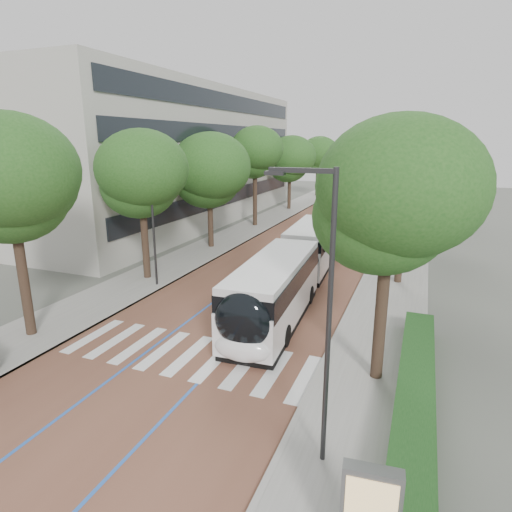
% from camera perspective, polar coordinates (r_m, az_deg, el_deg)
% --- Properties ---
extents(ground, '(160.00, 160.00, 0.00)m').
position_cam_1_polar(ground, '(17.95, -11.17, -14.17)').
color(ground, '#51544C').
rests_on(ground, ground).
extents(road, '(11.00, 140.00, 0.02)m').
position_cam_1_polar(road, '(54.45, 12.00, 5.66)').
color(road, brown).
rests_on(road, ground).
extents(sidewalk_left, '(4.00, 140.00, 0.12)m').
position_cam_1_polar(sidewalk_left, '(56.13, 4.41, 6.28)').
color(sidewalk_left, gray).
rests_on(sidewalk_left, ground).
extents(sidewalk_right, '(4.00, 140.00, 0.12)m').
position_cam_1_polar(sidewalk_right, '(53.74, 19.93, 5.02)').
color(sidewalk_right, gray).
rests_on(sidewalk_right, ground).
extents(kerb_left, '(0.20, 140.00, 0.14)m').
position_cam_1_polar(kerb_left, '(55.61, 6.29, 6.15)').
color(kerb_left, gray).
rests_on(kerb_left, ground).
extents(kerb_right, '(0.20, 140.00, 0.14)m').
position_cam_1_polar(kerb_right, '(53.82, 17.91, 5.20)').
color(kerb_right, gray).
rests_on(kerb_right, ground).
extents(zebra_crossing, '(10.55, 3.60, 0.01)m').
position_cam_1_polar(zebra_crossing, '(18.58, -8.96, -12.89)').
color(zebra_crossing, silver).
rests_on(zebra_crossing, ground).
extents(lane_line_left, '(0.12, 126.00, 0.01)m').
position_cam_1_polar(lane_line_left, '(54.72, 10.35, 5.81)').
color(lane_line_left, '#2456B4').
rests_on(lane_line_left, road).
extents(lane_line_right, '(0.12, 126.00, 0.01)m').
position_cam_1_polar(lane_line_right, '(54.21, 13.68, 5.54)').
color(lane_line_right, '#2456B4').
rests_on(lane_line_right, road).
extents(office_building, '(18.11, 40.00, 14.00)m').
position_cam_1_polar(office_building, '(49.83, -13.38, 12.82)').
color(office_building, '#9B998F').
rests_on(office_building, ground).
extents(hedge, '(1.20, 14.00, 0.80)m').
position_cam_1_polar(hedge, '(15.40, 20.37, -18.03)').
color(hedge, '#164016').
rests_on(hedge, sidewalk_right).
extents(streetlight_near, '(1.82, 0.20, 8.00)m').
position_cam_1_polar(streetlight_near, '(10.97, 8.91, -5.81)').
color(streetlight_near, '#29292B').
rests_on(streetlight_near, sidewalk_right).
extents(streetlight_far, '(1.82, 0.20, 8.00)m').
position_cam_1_polar(streetlight_far, '(35.31, 18.07, 8.12)').
color(streetlight_far, '#29292B').
rests_on(streetlight_far, sidewalk_right).
extents(lamp_post_left, '(0.14, 0.14, 8.00)m').
position_cam_1_polar(lamp_post_left, '(26.15, -13.58, 4.64)').
color(lamp_post_left, '#29292B').
rests_on(lamp_post_left, sidewalk_left).
extents(trees_left, '(6.35, 60.83, 9.54)m').
position_cam_1_polar(trees_left, '(42.31, -1.17, 12.09)').
color(trees_left, black).
rests_on(trees_left, ground).
extents(trees_right, '(5.66, 47.30, 9.01)m').
position_cam_1_polar(trees_right, '(32.85, 19.89, 9.95)').
color(trees_right, black).
rests_on(trees_right, ground).
extents(lead_bus, '(3.57, 18.51, 3.20)m').
position_cam_1_polar(lead_bus, '(24.33, 4.95, -1.80)').
color(lead_bus, black).
rests_on(lead_bus, ground).
extents(bus_queued_0, '(3.31, 12.53, 3.20)m').
position_cam_1_polar(bus_queued_0, '(39.47, 12.15, 4.50)').
color(bus_queued_0, silver).
rests_on(bus_queued_0, ground).
extents(bus_queued_1, '(2.59, 12.41, 3.20)m').
position_cam_1_polar(bus_queued_1, '(52.83, 14.57, 6.99)').
color(bus_queued_1, silver).
rests_on(bus_queued_1, ground).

